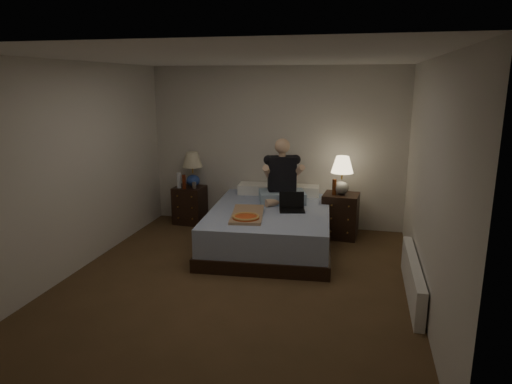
% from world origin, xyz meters
% --- Properties ---
extents(floor, '(4.00, 4.50, 0.00)m').
position_xyz_m(floor, '(0.00, 0.00, 0.00)').
color(floor, brown).
rests_on(floor, ground).
extents(ceiling, '(4.00, 4.50, 0.00)m').
position_xyz_m(ceiling, '(0.00, 0.00, 2.50)').
color(ceiling, white).
rests_on(ceiling, ground).
extents(wall_back, '(4.00, 0.00, 2.50)m').
position_xyz_m(wall_back, '(0.00, 2.25, 1.25)').
color(wall_back, silver).
rests_on(wall_back, ground).
extents(wall_front, '(4.00, 0.00, 2.50)m').
position_xyz_m(wall_front, '(0.00, -2.25, 1.25)').
color(wall_front, silver).
rests_on(wall_front, ground).
extents(wall_left, '(0.00, 4.50, 2.50)m').
position_xyz_m(wall_left, '(-2.00, 0.00, 1.25)').
color(wall_left, silver).
rests_on(wall_left, ground).
extents(wall_right, '(0.00, 4.50, 2.50)m').
position_xyz_m(wall_right, '(2.00, 0.00, 1.25)').
color(wall_right, silver).
rests_on(wall_right, ground).
extents(bed, '(1.78, 2.28, 0.54)m').
position_xyz_m(bed, '(0.13, 1.23, 0.27)').
color(bed, '#5771AF').
rests_on(bed, floor).
extents(nightstand_left, '(0.48, 0.44, 0.60)m').
position_xyz_m(nightstand_left, '(-1.36, 1.99, 0.30)').
color(nightstand_left, black).
rests_on(nightstand_left, floor).
extents(nightstand_right, '(0.54, 0.49, 0.65)m').
position_xyz_m(nightstand_right, '(1.07, 1.84, 0.33)').
color(nightstand_right, black).
rests_on(nightstand_right, floor).
extents(lamp_left, '(0.39, 0.39, 0.56)m').
position_xyz_m(lamp_left, '(-1.32, 2.04, 0.88)').
color(lamp_left, '#2A479C').
rests_on(lamp_left, nightstand_left).
extents(lamp_right, '(0.34, 0.34, 0.56)m').
position_xyz_m(lamp_right, '(1.06, 1.84, 0.93)').
color(lamp_right, gray).
rests_on(lamp_right, nightstand_right).
extents(water_bottle, '(0.07, 0.07, 0.25)m').
position_xyz_m(water_bottle, '(-1.49, 1.88, 0.73)').
color(water_bottle, white).
rests_on(water_bottle, nightstand_left).
extents(soda_can, '(0.07, 0.07, 0.10)m').
position_xyz_m(soda_can, '(-1.25, 1.92, 0.65)').
color(soda_can, '#A4A5A0').
rests_on(soda_can, nightstand_left).
extents(beer_bottle_left, '(0.06, 0.06, 0.23)m').
position_xyz_m(beer_bottle_left, '(-1.39, 1.83, 0.72)').
color(beer_bottle_left, '#541C0C').
rests_on(beer_bottle_left, nightstand_left).
extents(beer_bottle_right, '(0.06, 0.06, 0.23)m').
position_xyz_m(beer_bottle_right, '(0.96, 1.78, 0.77)').
color(beer_bottle_right, '#54240C').
rests_on(beer_bottle_right, nightstand_right).
extents(person, '(0.78, 0.69, 0.93)m').
position_xyz_m(person, '(0.22, 1.61, 1.01)').
color(person, black).
rests_on(person, bed).
extents(laptop, '(0.39, 0.35, 0.24)m').
position_xyz_m(laptop, '(0.44, 1.18, 0.66)').
color(laptop, black).
rests_on(laptop, bed).
extents(pizza_box, '(0.51, 0.81, 0.08)m').
position_xyz_m(pizza_box, '(-0.06, 0.60, 0.58)').
color(pizza_box, tan).
rests_on(pizza_box, bed).
extents(radiator, '(0.10, 1.60, 0.40)m').
position_xyz_m(radiator, '(1.93, 0.06, 0.20)').
color(radiator, white).
rests_on(radiator, floor).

